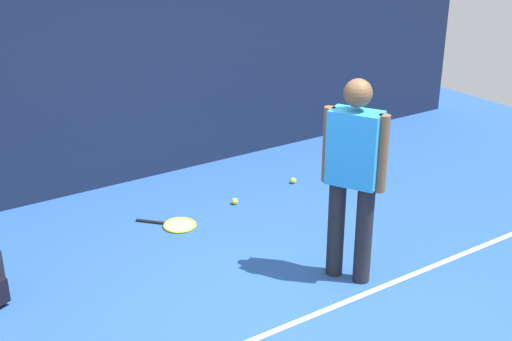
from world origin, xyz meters
name	(u,v)px	position (x,y,z in m)	size (l,w,h in m)	color
ground_plane	(284,305)	(0.00, 0.00, 0.00)	(12.00, 12.00, 0.00)	#234C93
back_fence	(118,51)	(0.00, 3.00, 1.46)	(10.00, 0.10, 2.92)	#141E38
court_line	(303,319)	(0.00, -0.23, 0.00)	(9.00, 0.05, 0.00)	white
tennis_player	(353,170)	(0.69, 0.05, 0.97)	(0.38, 0.48, 1.70)	black
tennis_racket	(177,225)	(-0.07, 1.68, 0.01)	(0.54, 0.57, 0.03)	black
tennis_ball_near_player	(293,181)	(1.49, 1.89, 0.03)	(0.07, 0.07, 0.07)	#CCE033
tennis_ball_by_fence	(235,201)	(0.66, 1.78, 0.03)	(0.07, 0.07, 0.07)	#CCE033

